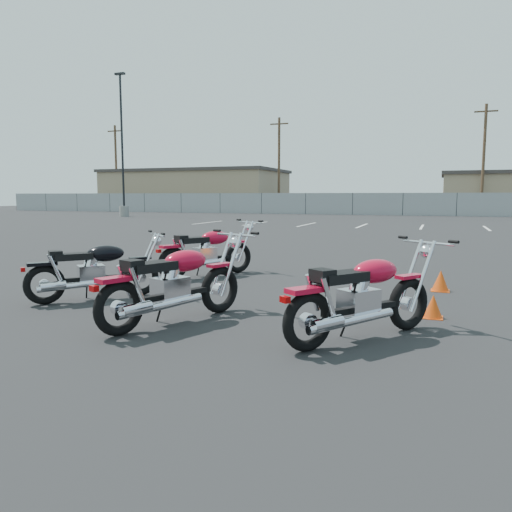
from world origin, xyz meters
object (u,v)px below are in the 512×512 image
(motorcycle_second_black, at_px, (94,270))
(motorcycle_front_red, at_px, (207,251))
(motorcycle_third_red, at_px, (174,284))
(motorcycle_rear_red, at_px, (362,296))

(motorcycle_second_black, bearing_deg, motorcycle_front_red, 76.17)
(motorcycle_third_red, relative_size, motorcycle_rear_red, 1.10)
(motorcycle_rear_red, bearing_deg, motorcycle_third_red, -178.06)
(motorcycle_third_red, bearing_deg, motorcycle_front_red, 109.38)
(motorcycle_second_black, relative_size, motorcycle_third_red, 0.82)
(motorcycle_front_red, relative_size, motorcycle_third_red, 0.95)
(motorcycle_front_red, xyz_separation_m, motorcycle_third_red, (1.20, -3.42, 0.01))
(motorcycle_front_red, height_order, motorcycle_second_black, motorcycle_front_red)
(motorcycle_front_red, bearing_deg, motorcycle_third_red, -70.62)
(motorcycle_third_red, bearing_deg, motorcycle_rear_red, 1.94)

